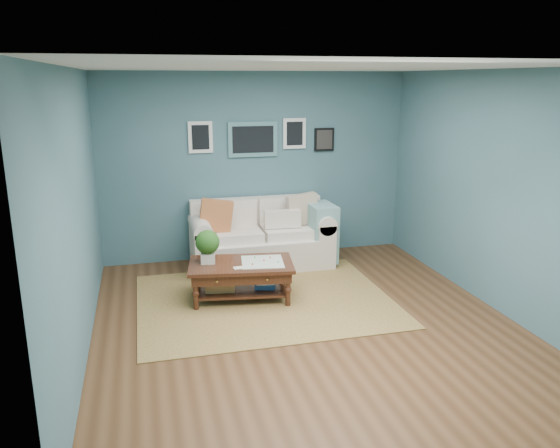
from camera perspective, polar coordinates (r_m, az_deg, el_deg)
name	(u,v)px	position (r m, az deg, el deg)	size (l,w,h in m)	color
room_shell	(305,201)	(5.69, 2.66, 2.43)	(5.00, 5.02, 2.70)	brown
area_rug	(265,300)	(6.65, -1.61, -7.95)	(2.99, 2.39, 0.01)	brown
loveseat	(266,236)	(7.78, -1.43, -1.28)	(2.01, 0.91, 1.03)	silver
coffee_table	(236,269)	(6.58, -4.66, -4.72)	(1.33, 0.89, 0.86)	#32180F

